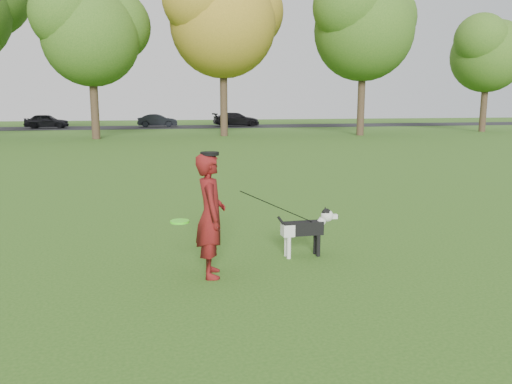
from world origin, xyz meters
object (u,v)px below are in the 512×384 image
object	(u,v)px
dog	(307,227)
car_mid	(158,121)
car_left	(47,121)
car_right	(236,119)
man	(211,215)

from	to	relation	value
dog	car_mid	world-z (taller)	car_mid
dog	car_left	xyz separation A→B (m)	(-9.60, 39.71, 0.21)
dog	car_right	size ratio (longest dim) A/B	0.21
man	car_right	world-z (taller)	man
car_left	car_mid	size ratio (longest dim) A/B	1.02
dog	car_left	size ratio (longest dim) A/B	0.25
car_left	car_right	xyz separation A→B (m)	(16.55, 0.00, 0.02)
man	car_mid	distance (m)	40.22
dog	car_left	bearing A→B (deg)	103.58
car_right	car_mid	bearing A→B (deg)	88.68
car_left	car_mid	xyz separation A→B (m)	(9.34, 0.00, -0.03)
man	car_mid	bearing A→B (deg)	2.91
man	car_right	xyz separation A→B (m)	(8.38, 40.20, -0.11)
car_left	car_right	bearing A→B (deg)	-86.09
car_left	car_right	distance (m)	16.55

